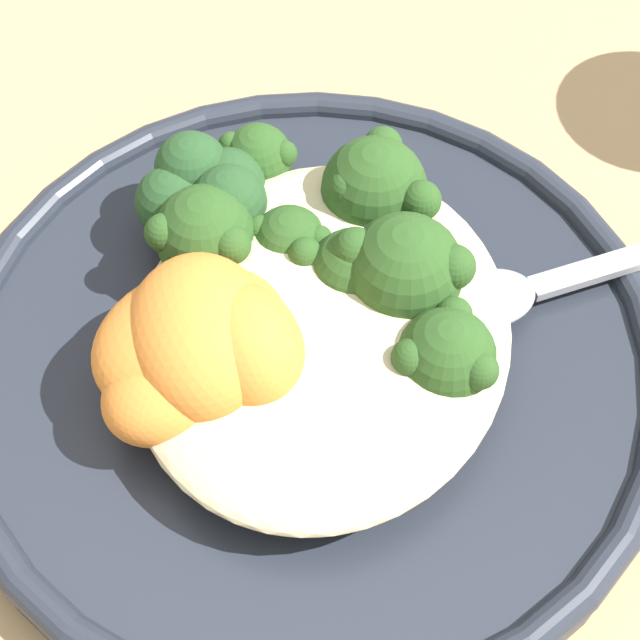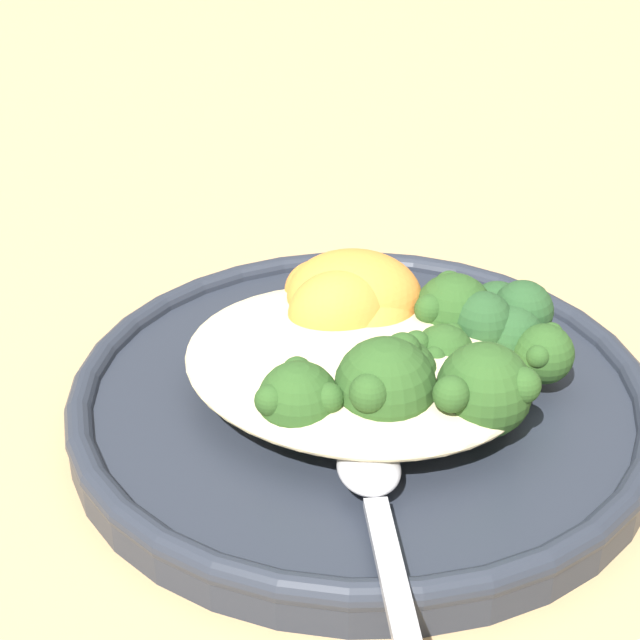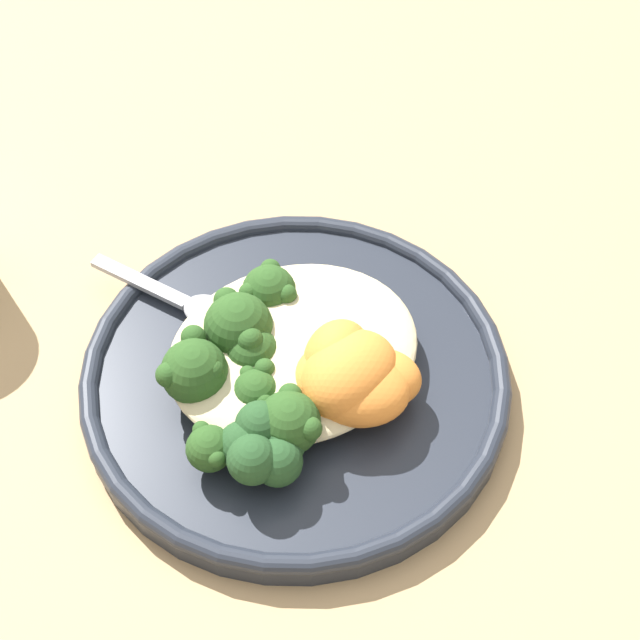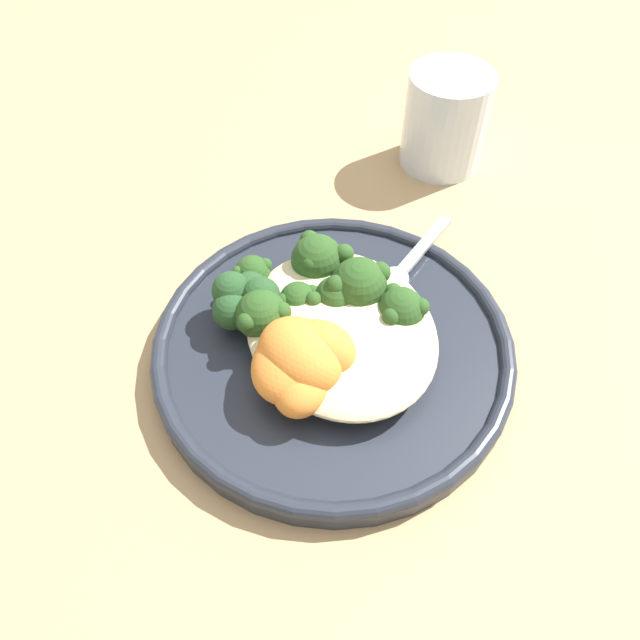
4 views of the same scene
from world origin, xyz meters
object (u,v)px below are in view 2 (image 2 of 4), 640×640
object	(u,v)px
sweet_potato_chunk_1	(346,295)
sweet_potato_chunk_2	(334,312)
broccoli_stalk_5	(469,347)
broccoli_stalk_6	(441,315)
plate	(362,400)
broccoli_stalk_2	(392,361)
kale_tuft	(497,320)
broccoli_stalk_1	(381,380)
broccoli_stalk_4	(417,350)
sweet_potato_chunk_3	(363,302)
quinoa_mound	(355,364)
sweet_potato_chunk_0	(325,294)
spoon	(374,491)
broccoli_stalk_0	(316,382)
broccoli_stalk_3	(455,385)

from	to	relation	value
sweet_potato_chunk_1	sweet_potato_chunk_2	bearing A→B (deg)	94.71
broccoli_stalk_5	broccoli_stalk_6	xyz separation A→B (m)	(0.02, -0.01, 0.01)
plate	sweet_potato_chunk_1	bearing A→B (deg)	-53.88
sweet_potato_chunk_2	sweet_potato_chunk_1	bearing A→B (deg)	-85.29
broccoli_stalk_2	kale_tuft	bearing A→B (deg)	97.42
plate	broccoli_stalk_1	xyz separation A→B (m)	(-0.02, 0.02, 0.03)
sweet_potato_chunk_1	plate	bearing A→B (deg)	126.12
broccoli_stalk_4	sweet_potato_chunk_3	distance (m)	0.04
broccoli_stalk_4	kale_tuft	bearing A→B (deg)	63.73
quinoa_mound	kale_tuft	size ratio (longest dim) A/B	3.03
quinoa_mound	broccoli_stalk_2	distance (m)	0.02
kale_tuft	plate	bearing A→B (deg)	48.51
sweet_potato_chunk_1	kale_tuft	size ratio (longest dim) A/B	1.24
broccoli_stalk_6	quinoa_mound	bearing A→B (deg)	-142.49
broccoli_stalk_5	sweet_potato_chunk_0	bearing A→B (deg)	165.91
broccoli_stalk_4	spoon	world-z (taller)	broccoli_stalk_4
spoon	broccoli_stalk_6	bearing A→B (deg)	156.05
broccoli_stalk_0	sweet_potato_chunk_2	world-z (taller)	sweet_potato_chunk_2
sweet_potato_chunk_0	kale_tuft	xyz separation A→B (m)	(-0.08, -0.01, 0.00)
broccoli_stalk_1	sweet_potato_chunk_3	size ratio (longest dim) A/B	1.42
quinoa_mound	plate	bearing A→B (deg)	-106.31
broccoli_stalk_0	broccoli_stalk_5	xyz separation A→B (m)	(-0.05, -0.06, -0.00)
broccoli_stalk_4	sweet_potato_chunk_3	world-z (taller)	sweet_potato_chunk_3
broccoli_stalk_3	sweet_potato_chunk_3	size ratio (longest dim) A/B	1.63
broccoli_stalk_0	broccoli_stalk_4	distance (m)	0.05
broccoli_stalk_4	sweet_potato_chunk_3	size ratio (longest dim) A/B	1.21
sweet_potato_chunk_0	sweet_potato_chunk_1	size ratio (longest dim) A/B	0.74
broccoli_stalk_4	sweet_potato_chunk_2	distance (m)	0.04
broccoli_stalk_4	sweet_potato_chunk_0	xyz separation A→B (m)	(0.06, -0.02, 0.00)
broccoli_stalk_0	broccoli_stalk_4	xyz separation A→B (m)	(-0.03, -0.05, -0.00)
broccoli_stalk_0	sweet_potato_chunk_0	bearing A→B (deg)	-163.16
quinoa_mound	sweet_potato_chunk_3	distance (m)	0.04
broccoli_stalk_3	broccoli_stalk_4	world-z (taller)	broccoli_stalk_3
plate	broccoli_stalk_0	size ratio (longest dim) A/B	2.37
broccoli_stalk_5	plate	bearing A→B (deg)	-148.92
broccoli_stalk_0	quinoa_mound	bearing A→B (deg)	157.68
broccoli_stalk_2	kale_tuft	size ratio (longest dim) A/B	1.40
broccoli_stalk_4	sweet_potato_chunk_0	size ratio (longest dim) A/B	1.80
sweet_potato_chunk_0	broccoli_stalk_3	bearing A→B (deg)	150.06
sweet_potato_chunk_1	broccoli_stalk_6	bearing A→B (deg)	-168.38
broccoli_stalk_4	spoon	bearing A→B (deg)	-66.82
sweet_potato_chunk_3	sweet_potato_chunk_1	bearing A→B (deg)	25.84
sweet_potato_chunk_2	kale_tuft	world-z (taller)	sweet_potato_chunk_2
quinoa_mound	kale_tuft	distance (m)	0.07
quinoa_mound	kale_tuft	bearing A→B (deg)	-129.66
plate	broccoli_stalk_6	size ratio (longest dim) A/B	3.30
broccoli_stalk_4	sweet_potato_chunk_2	xyz separation A→B (m)	(0.04, -0.00, 0.01)
sweet_potato_chunk_0	sweet_potato_chunk_3	distance (m)	0.02
quinoa_mound	sweet_potato_chunk_3	bearing A→B (deg)	-70.03
quinoa_mound	broccoli_stalk_5	size ratio (longest dim) A/B	1.27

